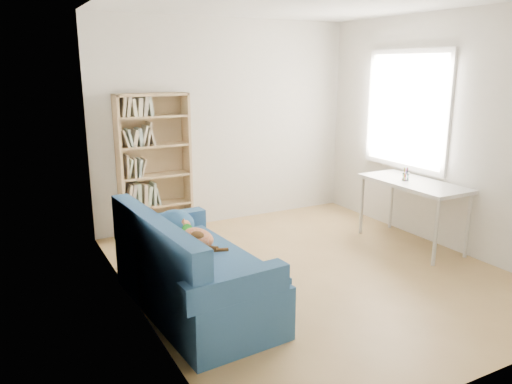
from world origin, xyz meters
TOP-DOWN VIEW (x-y plane):
  - ground at (0.00, 0.00)m, footprint 4.00×4.00m
  - room_shell at (0.10, 0.03)m, footprint 3.54×4.04m
  - sofa at (-1.36, -0.15)m, footprint 0.95×1.79m
  - bookshelf at (-1.03, 1.85)m, footprint 0.85×0.27m
  - desk at (1.44, 0.12)m, footprint 0.58×1.26m
  - pen_cup at (1.40, 0.21)m, footprint 0.08×0.08m

SIDE VIEW (x-z plane):
  - ground at x=0.00m, z-range 0.00..0.00m
  - sofa at x=-1.36m, z-range -0.10..0.75m
  - desk at x=1.44m, z-range 0.30..1.05m
  - bookshelf at x=-1.03m, z-range -0.07..1.64m
  - pen_cup at x=1.40m, z-range 0.73..0.88m
  - room_shell at x=0.10m, z-range 0.33..2.95m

